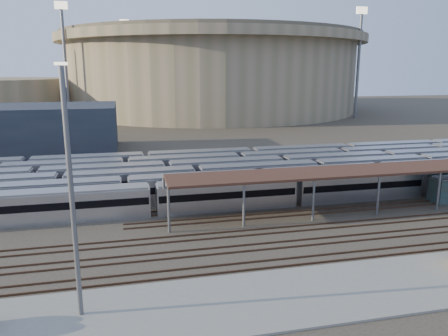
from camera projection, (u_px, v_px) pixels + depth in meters
ground at (242, 230)px, 49.05m from camera, size 420.00×420.00×0.00m
apron at (230, 303)px, 33.69m from camera, size 50.00×9.00×0.20m
subway_trains at (235, 175)px, 67.06m from camera, size 128.08×23.90×3.60m
inspection_shed at (398, 170)px, 56.54m from camera, size 60.30×6.00×5.30m
empty_tracks at (255, 247)px, 44.28m from camera, size 170.00×9.62×0.18m
stadium at (212, 71)px, 183.75m from camera, size 124.00×124.00×32.50m
service_building at (15, 130)px, 92.51m from camera, size 42.00×20.00×10.00m
floodlight_0 at (65, 59)px, 142.31m from camera, size 4.00×1.00×38.40m
floodlight_2 at (359, 60)px, 154.66m from camera, size 4.00×1.00×38.40m
floodlight_3 at (126, 61)px, 194.16m from camera, size 4.00×1.00×38.40m
yard_light_pole at (72, 195)px, 30.04m from camera, size 0.82×0.36×18.03m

